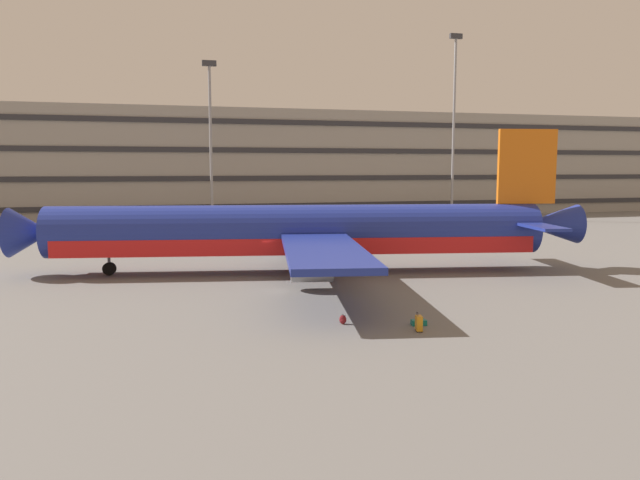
% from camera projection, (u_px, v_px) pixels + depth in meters
% --- Properties ---
extents(ground_plane, '(600.00, 600.00, 0.00)m').
position_uv_depth(ground_plane, '(277.00, 274.00, 43.11)').
color(ground_plane, slate).
extents(terminal_structure, '(148.60, 14.49, 15.73)m').
position_uv_depth(terminal_structure, '(210.00, 164.00, 91.69)').
color(terminal_structure, gray).
rests_on(terminal_structure, ground_plane).
extents(airliner, '(40.16, 32.76, 10.16)m').
position_uv_depth(airliner, '(304.00, 232.00, 43.40)').
color(airliner, navy).
rests_on(airliner, ground_plane).
extents(light_mast_left, '(1.80, 0.50, 20.85)m').
position_uv_depth(light_mast_left, '(211.00, 131.00, 78.45)').
color(light_mast_left, gray).
rests_on(light_mast_left, ground_plane).
extents(light_mast_center_left, '(1.80, 0.50, 26.02)m').
position_uv_depth(light_mast_center_left, '(454.00, 115.00, 87.03)').
color(light_mast_center_left, gray).
rests_on(light_mast_center_left, ground_plane).
extents(suitcase_navy, '(0.77, 0.49, 0.25)m').
position_uv_depth(suitcase_navy, '(419.00, 323.00, 29.04)').
color(suitcase_navy, '#147266').
rests_on(suitcase_navy, ground_plane).
extents(suitcase_laid_flat, '(0.35, 0.49, 0.89)m').
position_uv_depth(suitcase_laid_flat, '(419.00, 323.00, 27.90)').
color(suitcase_laid_flat, orange).
rests_on(suitcase_laid_flat, ground_plane).
extents(backpack_red, '(0.39, 0.34, 0.49)m').
position_uv_depth(backpack_red, '(343.00, 320.00, 29.20)').
color(backpack_red, maroon).
rests_on(backpack_red, ground_plane).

